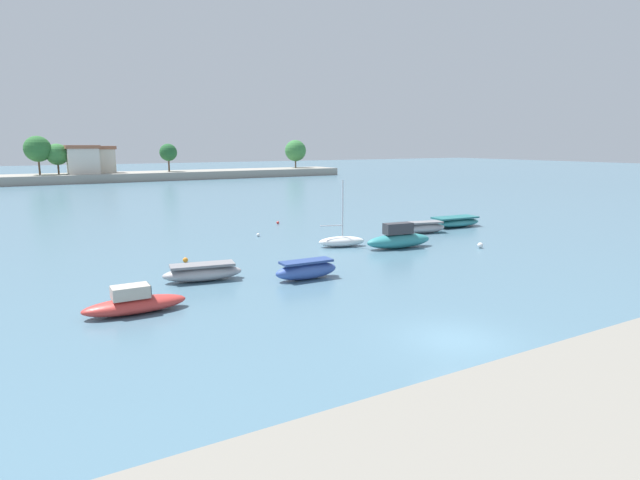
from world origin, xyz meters
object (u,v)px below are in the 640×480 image
(moored_boat_2, at_px, (306,270))
(mooring_buoy_3, at_px, (185,260))
(moored_boat_0, at_px, (135,303))
(moored_boat_1, at_px, (203,273))
(moored_boat_3, at_px, (342,241))
(mooring_buoy_2, at_px, (278,223))
(moored_boat_5, at_px, (425,227))
(mooring_buoy_0, at_px, (480,245))
(moored_boat_6, at_px, (455,222))
(moored_boat_4, at_px, (399,239))
(mooring_buoy_1, at_px, (258,235))

(moored_boat_2, relative_size, mooring_buoy_3, 11.35)
(moored_boat_0, relative_size, moored_boat_1, 1.00)
(moored_boat_3, xyz_separation_m, mooring_buoy_2, (0.76, 12.76, -0.29))
(moored_boat_0, relative_size, moored_boat_3, 0.93)
(moored_boat_2, height_order, moored_boat_5, moored_boat_2)
(moored_boat_3, bearing_deg, moored_boat_2, -117.54)
(moored_boat_5, bearing_deg, mooring_buoy_3, -164.42)
(mooring_buoy_0, bearing_deg, moored_boat_3, 146.66)
(moored_boat_2, height_order, mooring_buoy_2, moored_boat_2)
(moored_boat_5, height_order, mooring_buoy_2, moored_boat_5)
(moored_boat_1, xyz_separation_m, moored_boat_3, (12.36, 4.49, -0.05))
(moored_boat_6, bearing_deg, mooring_buoy_0, -120.17)
(moored_boat_2, distance_m, moored_boat_4, 11.40)
(moored_boat_3, height_order, mooring_buoy_2, moored_boat_3)
(moored_boat_4, relative_size, moored_boat_6, 0.97)
(moored_boat_3, height_order, moored_boat_5, moored_boat_3)
(mooring_buoy_2, bearing_deg, moored_boat_2, -111.33)
(moored_boat_1, relative_size, moored_boat_5, 1.20)
(moored_boat_4, xyz_separation_m, moored_boat_6, (11.05, 5.35, -0.23))
(moored_boat_2, bearing_deg, moored_boat_3, 47.33)
(moored_boat_1, bearing_deg, moored_boat_2, -16.63)
(mooring_buoy_0, height_order, mooring_buoy_2, mooring_buoy_0)
(mooring_buoy_0, bearing_deg, mooring_buoy_2, 113.34)
(mooring_buoy_0, distance_m, mooring_buoy_2, 20.16)
(moored_boat_4, xyz_separation_m, moored_boat_5, (6.35, 4.17, -0.21))
(moored_boat_2, height_order, mooring_buoy_1, moored_boat_2)
(moored_boat_3, bearing_deg, mooring_buoy_0, -16.46)
(mooring_buoy_1, xyz_separation_m, mooring_buoy_3, (-8.17, -6.69, 0.03))
(moored_boat_6, relative_size, mooring_buoy_0, 13.62)
(moored_boat_6, height_order, mooring_buoy_2, moored_boat_6)
(mooring_buoy_0, bearing_deg, moored_boat_5, 81.98)
(moored_boat_5, bearing_deg, moored_boat_0, -146.07)
(moored_boat_3, height_order, mooring_buoy_3, moored_boat_3)
(moored_boat_3, relative_size, moored_boat_6, 0.90)
(moored_boat_3, relative_size, moored_boat_4, 0.92)
(moored_boat_6, relative_size, mooring_buoy_1, 20.49)
(moored_boat_1, relative_size, moored_boat_2, 1.20)
(moored_boat_6, height_order, mooring_buoy_0, moored_boat_6)
(moored_boat_1, height_order, mooring_buoy_1, moored_boat_1)
(moored_boat_3, height_order, moored_boat_6, moored_boat_3)
(moored_boat_1, distance_m, moored_boat_3, 13.15)
(moored_boat_5, bearing_deg, moored_boat_1, -151.61)
(moored_boat_5, height_order, moored_boat_6, moored_boat_5)
(moored_boat_3, bearing_deg, moored_boat_6, 27.54)
(moored_boat_3, distance_m, moored_boat_4, 4.32)
(mooring_buoy_1, bearing_deg, mooring_buoy_3, -140.69)
(mooring_buoy_1, distance_m, mooring_buoy_3, 10.55)
(moored_boat_0, bearing_deg, mooring_buoy_1, 50.95)
(mooring_buoy_1, height_order, mooring_buoy_2, mooring_buoy_2)
(moored_boat_3, height_order, mooring_buoy_0, moored_boat_3)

